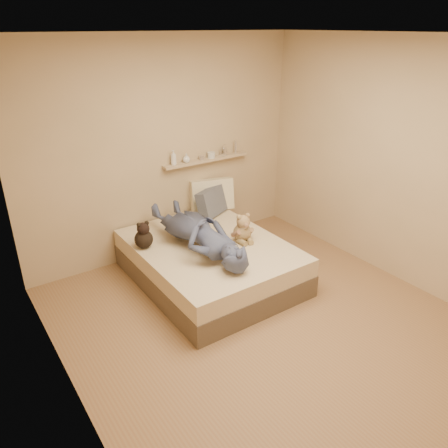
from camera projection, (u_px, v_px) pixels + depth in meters
room at (267, 197)px, 3.78m from camera, size 3.80×3.80×3.80m
bed at (210, 262)px, 4.92m from camera, size 1.50×1.90×0.45m
game_console at (233, 252)px, 4.30m from camera, size 0.21×0.13×0.07m
teddy_bear at (243, 230)px, 4.84m from camera, size 0.27×0.27×0.34m
dark_plush at (144, 237)px, 4.70m from camera, size 0.20×0.20×0.31m
pillow_cream at (212, 195)px, 5.66m from camera, size 0.59×0.37×0.42m
pillow_grey at (213, 201)px, 5.53m from camera, size 0.55×0.41×0.36m
person at (199, 232)px, 4.67m from camera, size 0.58×1.55×0.37m
wall_shelf at (206, 160)px, 5.52m from camera, size 1.20×0.12×0.03m
shelf_bottles at (200, 155)px, 5.44m from camera, size 0.99×0.11×0.18m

